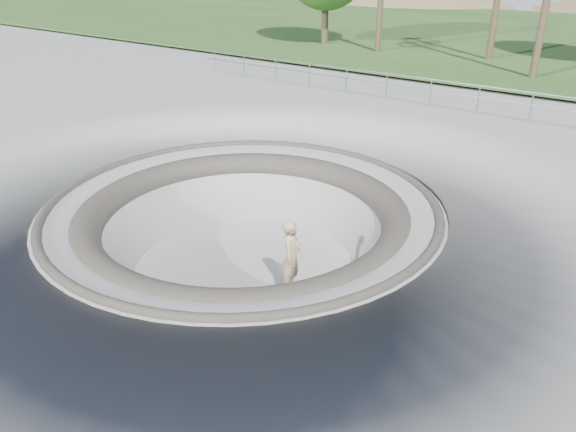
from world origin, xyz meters
name	(u,v)px	position (x,y,z in m)	size (l,w,h in m)	color
ground	(243,204)	(0.00, 0.00, 0.00)	(180.00, 180.00, 0.00)	#A2A29D
skate_bowl	(245,265)	(0.00, 0.00, -1.83)	(14.00, 14.00, 4.10)	#A2A29D
grass_strip	(556,39)	(0.00, 34.00, 0.22)	(180.00, 36.00, 0.12)	#2A4E1F
safety_railing	(431,91)	(0.00, 12.00, 0.69)	(25.00, 0.06, 1.03)	gray
skateboard	(292,291)	(1.81, -0.33, -1.83)	(0.88, 0.57, 0.09)	olive
skater	(292,257)	(1.81, -0.33, -0.82)	(0.72, 0.47, 1.98)	tan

